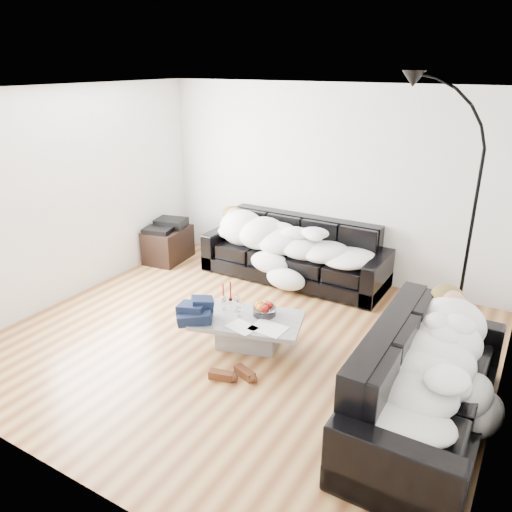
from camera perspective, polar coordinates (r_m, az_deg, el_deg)
The scene contains 23 objects.
ground at distance 5.50m, azimuth -1.61°, elevation -9.75°, with size 5.00×5.00×0.00m, color brown.
wall_back at distance 6.89m, azimuth 8.37°, elevation 8.22°, with size 5.00×0.02×2.60m, color silver.
wall_left at distance 6.59m, azimuth -20.60°, elevation 6.48°, with size 0.02×4.50×2.60m, color silver.
ceiling at distance 4.71m, azimuth -1.96°, elevation 18.40°, with size 5.00×5.00×0.00m, color white.
sofa_back at distance 6.87m, azimuth 4.38°, elevation 0.62°, with size 2.54×0.88×0.83m, color black.
sofa_right at distance 4.38m, azimuth 19.04°, elevation -13.37°, with size 2.15×0.92×0.87m, color black.
sleeper_back at distance 6.75m, azimuth 4.24°, elevation 2.23°, with size 2.15×0.74×0.43m, color white, non-canonical shape.
sleeper_right at distance 4.27m, azimuth 19.39°, elevation -11.03°, with size 1.84×0.78×0.45m, color white, non-canonical shape.
teal_cushion at distance 4.82m, azimuth 20.51°, elevation -6.28°, with size 0.36×0.30×0.20m, color #0D5D54.
coffee_table at distance 5.36m, azimuth -0.95°, elevation -8.65°, with size 1.13×0.66×0.33m, color #939699.
fruit_bowl at distance 5.30m, azimuth 0.97°, elevation -6.01°, with size 0.25×0.25×0.15m, color white.
wine_glass_a at distance 5.38m, azimuth -2.17°, elevation -5.41°, with size 0.08×0.08×0.18m, color white.
wine_glass_b at distance 5.41m, azimuth -3.60°, elevation -5.37°, with size 0.07×0.07×0.16m, color white.
wine_glass_c at distance 5.26m, azimuth -1.89°, elevation -6.18°, with size 0.07×0.07×0.16m, color white.
candle_left at distance 5.57m, azimuth -3.77°, elevation -4.27°, with size 0.04×0.04×0.22m, color maroon.
candle_right at distance 5.60m, azimuth -2.93°, elevation -4.07°, with size 0.04×0.04×0.22m, color maroon.
newspaper_a at distance 5.08m, azimuth 1.41°, elevation -8.22°, with size 0.35×0.27×0.01m, color silver.
newspaper_b at distance 5.10m, azimuth -1.63°, elevation -8.09°, with size 0.30×0.21×0.01m, color silver.
navy_jacket at distance 5.23m, azimuth -6.81°, elevation -5.39°, with size 0.37×0.31×0.18m, color black, non-canonical shape.
shoes at distance 4.92m, azimuth -2.73°, elevation -13.31°, with size 0.40×0.29×0.09m, color #472311, non-canonical shape.
av_cabinet at distance 7.68m, azimuth -10.02°, elevation 1.31°, with size 0.50×0.72×0.50m, color black.
stereo at distance 7.58m, azimuth -10.17°, elevation 3.54°, with size 0.44×0.34×0.13m, color black.
floor_lamp at distance 6.11m, azimuth 23.56°, elevation 4.05°, with size 0.88×0.35×2.42m, color black, non-canonical shape.
Camera 1 is at (2.53, -3.97, 2.85)m, focal length 35.00 mm.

